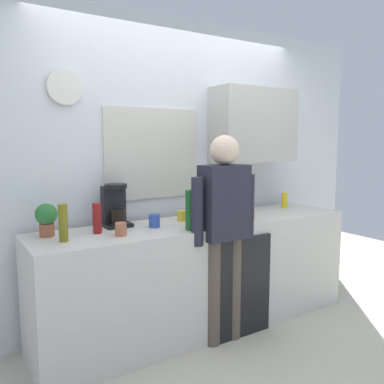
{
  "coord_description": "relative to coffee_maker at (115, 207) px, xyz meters",
  "views": [
    {
      "loc": [
        -1.79,
        -2.36,
        1.56
      ],
      "look_at": [
        -0.13,
        0.25,
        1.16
      ],
      "focal_mm": 37.26,
      "sensor_mm": 36.0,
      "label": 1
    }
  ],
  "objects": [
    {
      "name": "person_at_sink",
      "position": [
        0.66,
        -0.52,
        -0.1
      ],
      "size": [
        0.57,
        0.22,
        1.6
      ],
      "rotation": [
        0.0,
        0.0,
        -0.17
      ],
      "color": "brown",
      "rests_on": "ground_plane"
    },
    {
      "name": "mixing_bowl",
      "position": [
        1.03,
        -0.28,
        -0.11
      ],
      "size": [
        0.22,
        0.22,
        0.08
      ],
      "primitive_type": "cylinder",
      "color": "orange",
      "rests_on": "kitchen_counter"
    },
    {
      "name": "kitchen_counter",
      "position": [
        0.66,
        -0.22,
        -0.6
      ],
      "size": [
        2.74,
        0.64,
        0.9
      ],
      "primitive_type": "cube",
      "color": "beige",
      "rests_on": "ground_plane"
    },
    {
      "name": "bottle_olive_oil",
      "position": [
        -0.47,
        -0.27,
        -0.02
      ],
      "size": [
        0.06,
        0.06,
        0.25
      ],
      "primitive_type": "cylinder",
      "color": "olive",
      "rests_on": "kitchen_counter"
    },
    {
      "name": "dishwasher_panel",
      "position": [
        0.83,
        -0.55,
        -0.64
      ],
      "size": [
        0.56,
        0.02,
        0.81
      ],
      "primitive_type": "cube",
      "color": "black",
      "rests_on": "ground_plane"
    },
    {
      "name": "back_wall_assembly",
      "position": [
        0.75,
        0.18,
        0.31
      ],
      "size": [
        4.34,
        0.42,
        2.6
      ],
      "color": "silver",
      "rests_on": "ground_plane"
    },
    {
      "name": "ground_plane",
      "position": [
        0.66,
        -0.52,
        -1.05
      ],
      "size": [
        8.0,
        8.0,
        0.0
      ],
      "primitive_type": "plane",
      "color": "beige"
    },
    {
      "name": "potted_plant",
      "position": [
        -0.53,
        -0.07,
        -0.01
      ],
      "size": [
        0.15,
        0.15,
        0.23
      ],
      "color": "#9E5638",
      "rests_on": "kitchen_counter"
    },
    {
      "name": "cup_yellow_cup",
      "position": [
        0.54,
        -0.11,
        -0.1
      ],
      "size": [
        0.07,
        0.07,
        0.08
      ],
      "primitive_type": "cylinder",
      "color": "yellow",
      "rests_on": "kitchen_counter"
    },
    {
      "name": "cup_terracotta_mug",
      "position": [
        -0.09,
        -0.33,
        -0.1
      ],
      "size": [
        0.08,
        0.08,
        0.09
      ],
      "primitive_type": "cylinder",
      "color": "#B26647",
      "rests_on": "kitchen_counter"
    },
    {
      "name": "cup_blue_mug",
      "position": [
        0.23,
        -0.21,
        -0.1
      ],
      "size": [
        0.08,
        0.08,
        0.1
      ],
      "primitive_type": "cylinder",
      "color": "#3351B2",
      "rests_on": "kitchen_counter"
    },
    {
      "name": "bottle_green_wine",
      "position": [
        0.42,
        -0.44,
        0.0
      ],
      "size": [
        0.07,
        0.07,
        0.3
      ],
      "primitive_type": "cylinder",
      "color": "#195923",
      "rests_on": "kitchen_counter"
    },
    {
      "name": "bottle_red_vinegar",
      "position": [
        -0.2,
        -0.17,
        -0.04
      ],
      "size": [
        0.06,
        0.06,
        0.22
      ],
      "primitive_type": "cylinder",
      "color": "maroon",
      "rests_on": "kitchen_counter"
    },
    {
      "name": "storage_canister",
      "position": [
        0.79,
        -0.22,
        -0.06
      ],
      "size": [
        0.14,
        0.14,
        0.17
      ],
      "primitive_type": "cylinder",
      "color": "silver",
      "rests_on": "kitchen_counter"
    },
    {
      "name": "coffee_maker",
      "position": [
        0.0,
        0.0,
        0.0
      ],
      "size": [
        0.2,
        0.2,
        0.33
      ],
      "color": "black",
      "rests_on": "kitchen_counter"
    },
    {
      "name": "dish_soap",
      "position": [
        1.73,
        -0.09,
        -0.07
      ],
      "size": [
        0.06,
        0.06,
        0.18
      ],
      "color": "yellow",
      "rests_on": "kitchen_counter"
    }
  ]
}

